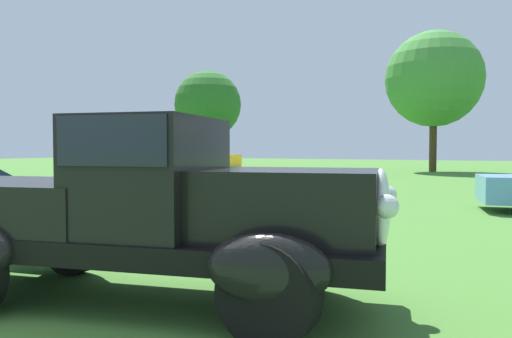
# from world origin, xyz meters

# --- Properties ---
(ground_plane) EXTENTS (120.00, 120.00, 0.00)m
(ground_plane) POSITION_xyz_m (0.00, 0.00, 0.00)
(ground_plane) COLOR #42752D
(feature_pickup_truck) EXTENTS (4.63, 2.55, 1.70)m
(feature_pickup_truck) POSITION_xyz_m (0.28, 0.46, 0.87)
(feature_pickup_truck) COLOR black
(feature_pickup_truck) RESTS_ON ground_plane
(show_car_yellow) EXTENTS (3.93, 1.78, 1.22)m
(show_car_yellow) POSITION_xyz_m (-5.67, 10.82, 0.60)
(show_car_yellow) COLOR yellow
(show_car_yellow) RESTS_ON ground_plane
(spectator_by_row) EXTENTS (0.35, 0.45, 1.69)m
(spectator_by_row) POSITION_xyz_m (-5.38, 5.80, 0.91)
(spectator_by_row) COLOR #7F7056
(spectator_by_row) RESTS_ON ground_plane
(treeline_far_left) EXTENTS (5.02, 5.02, 7.26)m
(treeline_far_left) POSITION_xyz_m (-17.36, 28.44, 4.73)
(treeline_far_left) COLOR #47331E
(treeline_far_left) RESTS_ON ground_plane
(treeline_mid_left) EXTENTS (5.78, 5.78, 8.52)m
(treeline_mid_left) POSITION_xyz_m (-1.17, 28.64, 5.61)
(treeline_mid_left) COLOR #47331E
(treeline_mid_left) RESTS_ON ground_plane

